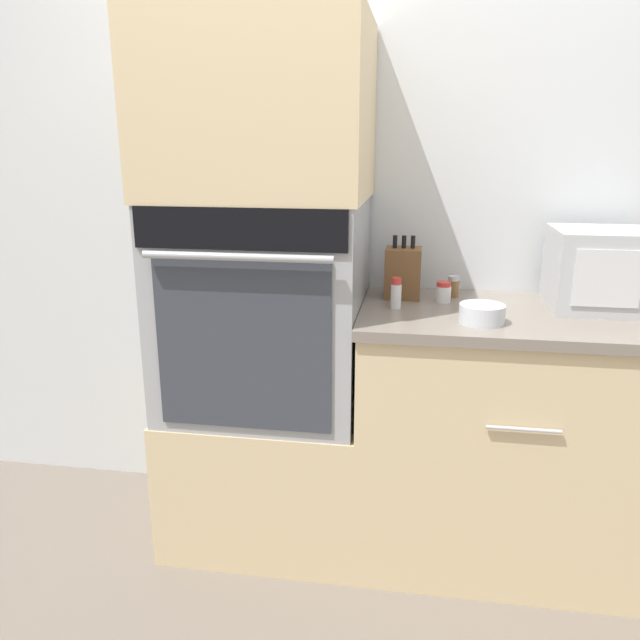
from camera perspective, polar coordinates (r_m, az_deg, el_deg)
ground_plane at (r=2.32m, az=2.89°, el=-23.18°), size 12.00×12.00×0.00m
wall_back at (r=2.44m, az=4.99°, el=10.83°), size 8.00×0.05×2.50m
oven_cabinet_base at (r=2.47m, az=-4.65°, el=-13.14°), size 0.71×0.60×0.53m
wall_oven at (r=2.23m, az=-5.04°, el=1.36°), size 0.69×0.64×0.75m
oven_cabinet_upper at (r=2.16m, az=-5.47°, el=18.65°), size 0.71×0.60×0.58m
counter_unit at (r=2.35m, az=16.63°, el=-10.13°), size 1.04×0.63×0.92m
microwave at (r=2.30m, az=24.30°, el=4.24°), size 0.33×0.31×0.27m
knife_block at (r=2.28m, az=7.58°, el=4.33°), size 0.13×0.12×0.23m
bowl at (r=2.01m, az=14.58°, el=0.56°), size 0.14×0.14×0.06m
condiment_jar_near at (r=2.25m, az=11.21°, el=2.52°), size 0.05×0.05×0.07m
condiment_jar_mid at (r=2.13m, az=6.97°, el=2.43°), size 0.04×0.04×0.11m
condiment_jar_far at (r=2.33m, az=12.09°, el=3.01°), size 0.04×0.04×0.08m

